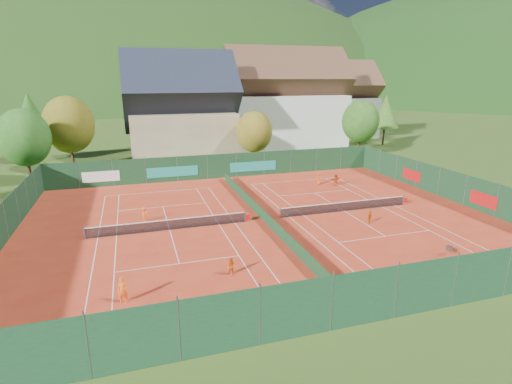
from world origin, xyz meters
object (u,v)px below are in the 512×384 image
object	(u,v)px
player_left_far	(144,214)
player_right_near	(370,217)
ball_hopper	(450,248)
player_left_mid	(231,267)
chalet	(181,115)
player_right_far_b	(336,180)
player_right_far_a	(319,179)
hotel_block_a	(285,105)
hotel_block_b	(334,105)
player_left_near	(123,290)

from	to	relation	value
player_left_far	player_right_near	size ratio (longest dim) A/B	1.07
player_right_near	player_left_far	bearing A→B (deg)	127.16
ball_hopper	player_left_mid	world-z (taller)	player_left_mid
chalet	player_right_far_b	size ratio (longest dim) A/B	11.72
player_right_far_b	player_right_far_a	bearing A→B (deg)	-40.35
chalet	hotel_block_a	world-z (taller)	hotel_block_a
player_left_mid	hotel_block_b	bearing A→B (deg)	86.00
player_right_near	chalet	bearing A→B (deg)	74.70
hotel_block_a	player_right_far_a	bearing A→B (deg)	-102.82
chalet	player_left_far	size ratio (longest dim) A/B	12.34
ball_hopper	player_left_far	size ratio (longest dim) A/B	0.61
player_left_near	player_left_mid	world-z (taller)	player_left_near
hotel_block_a	player_right_far_b	size ratio (longest dim) A/B	15.62
player_right_near	hotel_block_b	bearing A→B (deg)	31.53
player_left_near	player_left_mid	xyz separation A→B (m)	(6.43, 1.35, -0.18)
chalet	player_right_near	xyz separation A→B (m)	(11.35, -33.55, -6.01)
player_left_mid	chalet	bearing A→B (deg)	116.46
chalet	player_right_near	size ratio (longest dim) A/B	13.24
player_left_mid	player_right_near	distance (m)	14.48
player_right_far_a	chalet	bearing A→B (deg)	-91.05
chalet	player_left_near	size ratio (longest dim) A/B	10.44
chalet	hotel_block_b	size ratio (longest dim) A/B	0.94
player_left_mid	player_left_near	bearing A→B (deg)	-138.69
player_left_mid	player_left_far	world-z (taller)	player_left_far
player_left_far	player_right_near	xyz separation A→B (m)	(18.20, -6.21, -0.04)
hotel_block_b	player_right_near	xyz separation A→B (m)	(-21.65, -47.55, -6.01)
hotel_block_b	ball_hopper	bearing A→B (deg)	-109.98
hotel_block_b	player_left_far	xyz separation A→B (m)	(-39.85, -41.34, -5.96)
chalet	player_left_far	bearing A→B (deg)	-104.06
chalet	player_right_far_a	bearing A→B (deg)	-57.72
chalet	hotel_block_a	xyz separation A→B (m)	(19.00, 6.00, 0.76)
player_left_near	hotel_block_b	bearing A→B (deg)	56.88
player_left_near	chalet	bearing A→B (deg)	82.35
chalet	player_right_far_a	xyz separation A→B (m)	(12.96, -20.52, -5.93)
ball_hopper	player_left_far	bearing A→B (deg)	146.10
player_left_near	player_right_far_b	bearing A→B (deg)	43.35
player_left_mid	player_right_near	size ratio (longest dim) A/B	0.97
hotel_block_a	ball_hopper	distance (m)	47.60
ball_hopper	chalet	bearing A→B (deg)	107.82
hotel_block_a	player_right_far_a	xyz separation A→B (m)	(-6.04, -26.52, -6.69)
player_left_near	ball_hopper	bearing A→B (deg)	3.19
player_left_mid	player_right_far_b	size ratio (longest dim) A/B	0.86
chalet	player_left_far	xyz separation A→B (m)	(-6.85, -27.34, -5.97)
player_left_near	player_right_far_a	size ratio (longest dim) A/B	1.12
chalet	player_left_mid	bearing A→B (deg)	-93.04
player_left_near	player_right_near	bearing A→B (deg)	23.14
player_left_mid	player_right_far_a	bearing A→B (deg)	80.36
chalet	hotel_block_b	bearing A→B (deg)	22.99
player_right_far_a	player_left_far	bearing A→B (deg)	-14.36
chalet	ball_hopper	bearing A→B (deg)	-72.18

